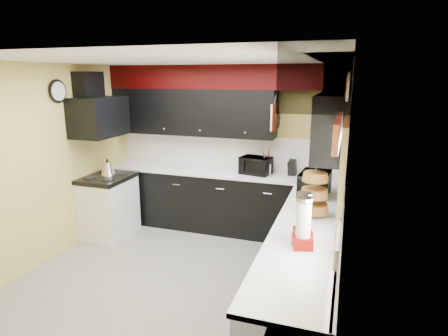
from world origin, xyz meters
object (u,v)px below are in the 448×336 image
toaster_oven (256,165)px  utensil_crock (266,169)px  knife_block (292,168)px  microwave (315,184)px  kettle (108,168)px

toaster_oven → utensil_crock: bearing=15.2°
toaster_oven → knife_block: (0.52, 0.07, -0.01)m
microwave → utensil_crock: bearing=50.2°
toaster_oven → kettle: (-2.07, -0.67, -0.05)m
kettle → utensil_crock: bearing=17.0°
utensil_crock → knife_block: bearing=9.5°
utensil_crock → kettle: kettle is taller
microwave → knife_block: 0.90m
toaster_oven → knife_block: 0.53m
microwave → utensil_crock: size_ratio=3.10×
utensil_crock → knife_block: knife_block is taller
utensil_crock → knife_block: (0.37, 0.06, 0.03)m
utensil_crock → knife_block: 0.38m
utensil_crock → knife_block: size_ratio=0.71×
utensil_crock → microwave: bearing=-44.5°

